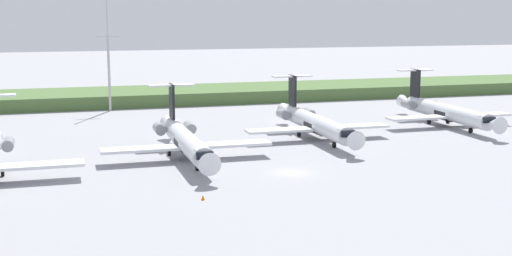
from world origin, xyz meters
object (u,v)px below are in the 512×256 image
object	(u,v)px
regional_jet_fourth	(444,111)
safety_cone_front_marker	(203,197)
regional_jet_second	(185,139)
regional_jet_third	(314,122)
antenna_mast	(109,64)

from	to	relation	value
regional_jet_fourth	safety_cone_front_marker	bearing A→B (deg)	-145.24
regional_jet_second	regional_jet_third	bearing A→B (deg)	21.18
regional_jet_second	safety_cone_front_marker	distance (m)	21.54
regional_jet_fourth	safety_cone_front_marker	world-z (taller)	regional_jet_fourth
regional_jet_second	regional_jet_fourth	world-z (taller)	same
regional_jet_fourth	antenna_mast	xyz separation A→B (m)	(-54.67, 34.60, 6.88)
regional_jet_fourth	antenna_mast	size ratio (longest dim) A/B	1.37
regional_jet_third	regional_jet_fourth	distance (m)	26.69
regional_jet_second	antenna_mast	distance (m)	49.10
regional_jet_second	safety_cone_front_marker	world-z (taller)	regional_jet_second
regional_jet_fourth	antenna_mast	bearing A→B (deg)	147.67
regional_jet_second	regional_jet_fourth	distance (m)	50.15
regional_jet_fourth	safety_cone_front_marker	distance (m)	61.28
regional_jet_second	regional_jet_fourth	xyz separation A→B (m)	(48.28, 13.59, 0.00)
regional_jet_second	regional_jet_third	size ratio (longest dim) A/B	1.00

